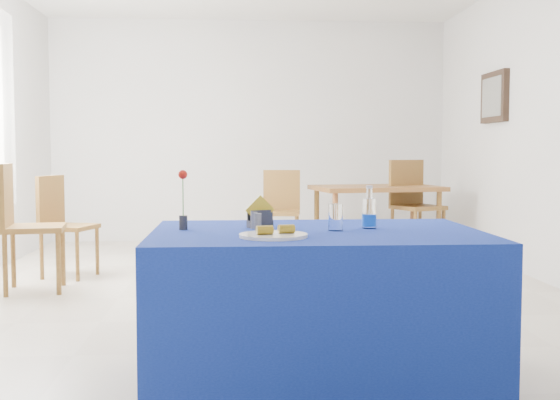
% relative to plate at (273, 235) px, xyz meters
% --- Properties ---
extents(floor, '(7.00, 7.00, 0.00)m').
position_rel_plate_xyz_m(floor, '(0.03, 2.35, -0.77)').
color(floor, beige).
rests_on(floor, ground).
extents(room_shell, '(7.00, 7.00, 7.00)m').
position_rel_plate_xyz_m(room_shell, '(0.03, 2.35, 0.98)').
color(room_shell, silver).
rests_on(room_shell, ground).
extents(picture_frame, '(0.06, 0.64, 0.52)m').
position_rel_plate_xyz_m(picture_frame, '(2.50, 3.95, 0.93)').
color(picture_frame, black).
rests_on(picture_frame, room_shell).
extents(picture_art, '(0.02, 0.52, 0.40)m').
position_rel_plate_xyz_m(picture_art, '(2.48, 3.95, 0.93)').
color(picture_art, '#998C66').
rests_on(picture_art, room_shell).
extents(plate, '(0.31, 0.31, 0.01)m').
position_rel_plate_xyz_m(plate, '(0.00, 0.00, 0.00)').
color(plate, white).
rests_on(plate, blue_table).
extents(drinking_glass, '(0.07, 0.07, 0.13)m').
position_rel_plate_xyz_m(drinking_glass, '(0.32, 0.24, 0.06)').
color(drinking_glass, white).
rests_on(drinking_glass, blue_table).
extents(salt_shaker, '(0.03, 0.03, 0.08)m').
position_rel_plate_xyz_m(salt_shaker, '(-0.08, 0.34, 0.04)').
color(salt_shaker, slate).
rests_on(salt_shaker, blue_table).
extents(pepper_shaker, '(0.03, 0.03, 0.08)m').
position_rel_plate_xyz_m(pepper_shaker, '(-0.06, 0.26, 0.04)').
color(pepper_shaker, slate).
rests_on(pepper_shaker, blue_table).
extents(blue_table, '(1.60, 1.10, 0.76)m').
position_rel_plate_xyz_m(blue_table, '(0.23, 0.24, -0.39)').
color(blue_table, navy).
rests_on(blue_table, floor).
extents(water_bottle, '(0.07, 0.07, 0.21)m').
position_rel_plate_xyz_m(water_bottle, '(0.50, 0.33, 0.06)').
color(water_bottle, white).
rests_on(water_bottle, blue_table).
extents(napkin_holder, '(0.15, 0.09, 0.16)m').
position_rel_plate_xyz_m(napkin_holder, '(-0.05, 0.41, 0.04)').
color(napkin_holder, '#35353A').
rests_on(napkin_holder, blue_table).
extents(rose_vase, '(0.05, 0.05, 0.29)m').
position_rel_plate_xyz_m(rose_vase, '(-0.43, 0.33, 0.13)').
color(rose_vase, '#242529').
rests_on(rose_vase, blue_table).
extents(oak_table, '(1.50, 1.10, 0.76)m').
position_rel_plate_xyz_m(oak_table, '(1.43, 4.68, -0.09)').
color(oak_table, '#97642B').
rests_on(oak_table, floor).
extents(chair_bg_left, '(0.46, 0.46, 0.93)m').
position_rel_plate_xyz_m(chair_bg_left, '(0.36, 4.70, -0.23)').
color(chair_bg_left, olive).
rests_on(chair_bg_left, floor).
extents(chair_bg_right, '(0.62, 0.62, 1.05)m').
position_rel_plate_xyz_m(chair_bg_right, '(1.84, 4.65, -0.16)').
color(chair_bg_right, olive).
rests_on(chair_bg_right, floor).
extents(chair_win_a, '(0.53, 0.53, 1.05)m').
position_rel_plate_xyz_m(chair_win_a, '(-1.90, 2.66, -0.16)').
color(chair_win_a, olive).
rests_on(chair_win_a, floor).
extents(chair_win_b, '(0.52, 0.52, 0.92)m').
position_rel_plate_xyz_m(chair_win_b, '(-1.75, 3.33, -0.23)').
color(chair_win_b, olive).
rests_on(chair_win_b, floor).
extents(banana_pieces, '(0.18, 0.10, 0.04)m').
position_rel_plate_xyz_m(banana_pieces, '(0.01, -0.01, 0.03)').
color(banana_pieces, yellow).
rests_on(banana_pieces, plate).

